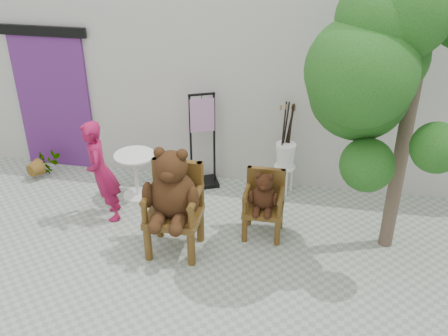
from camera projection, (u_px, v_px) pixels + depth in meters
name	position (u px, v px, depth m)	size (l,w,h in m)	color
ground_plane	(205.00, 288.00, 6.15)	(60.00, 60.00, 0.00)	#959B8B
back_wall	(246.00, 80.00, 8.09)	(9.00, 1.00, 3.00)	#B6B4AA
doorway	(54.00, 99.00, 8.29)	(1.40, 0.11, 2.33)	#562267
chair_big	(173.00, 195.00, 6.42)	(0.71, 0.77, 1.46)	#442C0E
chair_small	(264.00, 198.00, 6.85)	(0.52, 0.51, 0.94)	#442C0E
person	(101.00, 172.00, 7.10)	(0.54, 0.35, 1.47)	maroon
cafe_table	(136.00, 170.00, 7.74)	(0.60, 0.60, 0.70)	white
display_stand	(203.00, 151.00, 7.97)	(0.55, 0.50, 1.51)	black
stool_bucket	(286.00, 155.00, 7.75)	(0.32, 0.32, 1.45)	white
tree	(388.00, 53.00, 5.53)	(1.98, 1.82, 3.63)	#423327
potted_plant	(42.00, 163.00, 8.37)	(0.42, 0.37, 0.47)	#113B10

